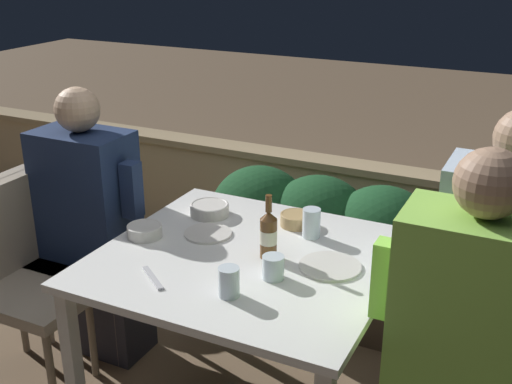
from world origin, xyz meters
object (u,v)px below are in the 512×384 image
Objects in this scene: person_green_blouse at (453,360)px; potted_plant at (74,199)px; chair_left_near at (22,266)px; chair_left_far at (62,235)px; person_blue_shirt at (489,300)px; beer_bottle at (268,234)px; person_navy_jumper at (95,226)px.

potted_plant is (-2.24, 0.90, -0.23)m from person_green_blouse.
chair_left_near and chair_left_far have the same top height.
person_green_blouse is (1.81, -0.35, 0.12)m from chair_left_far.
person_blue_shirt is at bearing 0.85° from chair_left_far.
beer_bottle is 1.73m from potted_plant.
potted_plant is (-1.54, 0.69, -0.40)m from beer_bottle.
potted_plant is at bearing 138.66° from person_navy_jumper.
chair_left_far is at bearing 172.92° from beer_bottle.
person_navy_jumper is at bearing 0.00° from chair_left_far.
person_green_blouse is at bearing -97.54° from person_blue_shirt.
chair_left_far is 1.85m from person_green_blouse.
person_navy_jumper is at bearing -41.34° from potted_plant.
beer_bottle is 0.34× the size of potted_plant.
person_green_blouse is 0.75m from beer_bottle.
person_blue_shirt is 2.36m from potted_plant.
person_blue_shirt reaches higher than person_green_blouse.
chair_left_far is at bearing -179.15° from person_blue_shirt.
person_navy_jumper is 0.86m from potted_plant.
beer_bottle is at bearing -7.08° from chair_left_far.
chair_left_near is 0.66× the size of person_green_blouse.
chair_left_far is 0.70m from potted_plant.
person_navy_jumper is at bearing 64.40° from chair_left_near.
person_green_blouse is 0.98× the size of person_blue_shirt.
potted_plant is at bearing 157.96° from person_green_blouse.
chair_left_far is 3.64× the size of beer_bottle.
chair_left_far is 0.66× the size of person_green_blouse.
person_green_blouse is 5.47× the size of beer_bottle.
beer_bottle is at bearing -8.64° from person_navy_jumper.
chair_left_near is at bearing -170.96° from beer_bottle.
chair_left_far is 1.23× the size of potted_plant.
person_blue_shirt is 1.89× the size of potted_plant.
chair_left_near is 1.23× the size of potted_plant.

